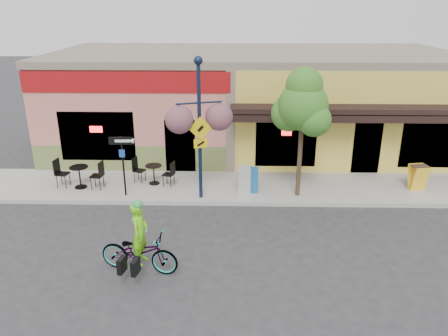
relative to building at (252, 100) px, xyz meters
The scene contains 14 objects.
ground 7.83m from the building, 90.00° to the right, with size 90.00×90.00×0.00m, color #2D2D30.
sidewalk 5.91m from the building, 90.00° to the right, with size 24.00×3.00×0.15m, color #9E9B93.
curb 7.28m from the building, 90.00° to the right, with size 24.00×0.12×0.15m, color #A8A59E.
building is the anchor object (origin of this frame).
bicycle 11.53m from the building, 106.73° to the right, with size 0.73×2.09×1.10m, color maroon.
cyclist_rider 11.47m from the building, 106.49° to the right, with size 0.61×0.40×1.68m, color #6CD616.
lamp_post 6.92m from the building, 106.87° to the right, with size 1.55×0.62×4.87m, color #111E36, non-canonical shape.
one_way_sign 8.09m from the building, 125.82° to the right, with size 0.83×0.18×2.18m, color black, non-canonical shape.
cafe_set_left 8.91m from the building, 138.06° to the right, with size 1.78×0.89×1.07m, color black, non-canonical shape.
cafe_set_right 6.86m from the building, 125.35° to the right, with size 1.62×0.81×0.97m, color black, non-canonical shape.
newspaper_box_blue 6.30m from the building, 91.68° to the right, with size 0.40×0.36×0.90m, color #1A5D9E, non-canonical shape.
newspaper_box_grey 6.35m from the building, 94.51° to the right, with size 0.45×0.41×0.96m, color #A4A4A4, non-canonical shape.
street_tree 6.51m from the building, 77.41° to the right, with size 1.78×1.78×4.56m, color #3D7A26, non-canonical shape.
sandwich_board 8.51m from the building, 45.34° to the right, with size 0.57×0.42×0.95m, color yellow, non-canonical shape.
Camera 1 is at (-0.87, -13.12, 6.57)m, focal length 35.00 mm.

